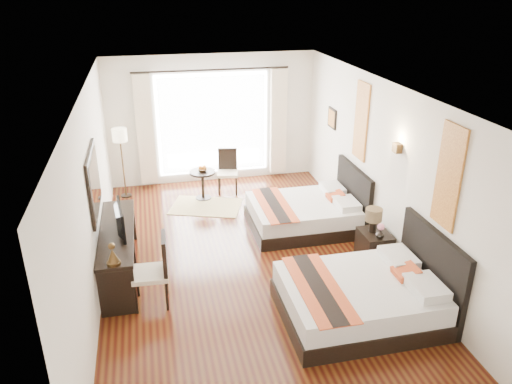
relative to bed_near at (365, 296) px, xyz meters
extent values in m
cube|color=#350F09|center=(-1.26, 1.65, -0.31)|extent=(4.50, 7.50, 0.01)
cube|color=white|center=(-1.26, 1.65, 2.48)|extent=(4.50, 7.50, 0.02)
cube|color=silver|center=(0.99, 1.65, 1.09)|extent=(0.01, 7.50, 2.80)
cube|color=silver|center=(-3.50, 1.65, 1.09)|extent=(0.01, 7.50, 2.80)
cube|color=silver|center=(-1.26, 5.39, 1.09)|extent=(4.50, 0.01, 2.80)
cube|color=silver|center=(-1.26, -2.10, 1.09)|extent=(4.50, 0.01, 2.80)
cube|color=white|center=(-1.26, 5.38, 0.99)|extent=(2.40, 0.02, 2.20)
cube|color=white|center=(-1.26, 5.32, 0.99)|extent=(2.30, 0.02, 2.10)
cube|color=beige|center=(-2.71, 5.28, 0.97)|extent=(0.35, 0.14, 2.35)
cube|color=beige|center=(0.19, 5.28, 0.97)|extent=(0.35, 0.14, 2.35)
cube|color=brown|center=(0.97, 0.00, 1.64)|extent=(0.03, 0.50, 1.35)
cube|color=brown|center=(0.97, 2.68, 1.64)|extent=(0.03, 0.50, 1.35)
cube|color=#422F17|center=(0.93, 1.28, 1.61)|extent=(0.10, 0.14, 0.14)
cube|color=black|center=(-3.48, 1.82, 1.24)|extent=(0.04, 1.25, 0.95)
cube|color=white|center=(-3.45, 1.82, 1.24)|extent=(0.01, 1.12, 0.82)
cube|color=black|center=(-0.11, 0.00, -0.18)|extent=(2.02, 1.57, 0.25)
cube|color=silver|center=(-0.11, 0.00, 0.09)|extent=(1.96, 1.53, 0.30)
cube|color=black|center=(0.94, 0.00, 0.28)|extent=(0.08, 1.57, 1.18)
cube|color=#AF351C|center=(-0.67, 0.00, 0.24)|extent=(0.54, 1.63, 0.02)
cube|color=black|center=(-0.04, 2.68, -0.19)|extent=(1.88, 1.47, 0.23)
cube|color=silver|center=(-0.04, 2.68, 0.06)|extent=(1.82, 1.43, 0.27)
cube|color=black|center=(0.94, 2.68, 0.24)|extent=(0.08, 1.47, 1.10)
cube|color=#AF351C|center=(-0.56, 2.68, 0.21)|extent=(0.50, 1.53, 0.02)
cube|color=black|center=(0.73, 1.28, -0.04)|extent=(0.44, 0.55, 0.53)
cylinder|color=black|center=(0.69, 1.33, 0.30)|extent=(0.11, 0.11, 0.22)
cylinder|color=#3F301E|center=(0.69, 1.33, 0.52)|extent=(0.27, 0.27, 0.20)
imported|color=black|center=(0.71, 1.09, 0.26)|extent=(0.17, 0.17, 0.14)
cube|color=black|center=(-3.25, 1.82, 0.07)|extent=(0.50, 2.20, 0.76)
imported|color=black|center=(-3.23, 1.70, 0.67)|extent=(0.18, 0.78, 0.45)
cube|color=beige|center=(-2.79, 0.92, 0.18)|extent=(0.51, 0.51, 0.06)
cube|color=black|center=(-2.58, 0.91, 0.47)|extent=(0.08, 0.46, 0.54)
cylinder|color=black|center=(-3.21, 4.85, -0.29)|extent=(0.22, 0.22, 0.03)
cylinder|color=#422F17|center=(-3.21, 4.85, 0.34)|extent=(0.03, 0.03, 1.25)
cylinder|color=#FEF1C6|center=(-3.21, 4.85, 1.04)|extent=(0.30, 0.30, 0.26)
cylinder|color=black|center=(-1.64, 4.37, 0.00)|extent=(0.53, 0.53, 0.61)
imported|color=#4A301A|center=(-1.64, 4.38, 0.33)|extent=(0.24, 0.24, 0.05)
cube|color=beige|center=(-1.08, 4.61, 0.12)|extent=(0.50, 0.50, 0.06)
cube|color=black|center=(-1.05, 4.79, 0.38)|extent=(0.40, 0.12, 0.48)
cube|color=tan|center=(-1.64, 3.96, -0.30)|extent=(1.60, 1.33, 0.01)
camera|label=1|loc=(-2.66, -5.13, 3.95)|focal=35.00mm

